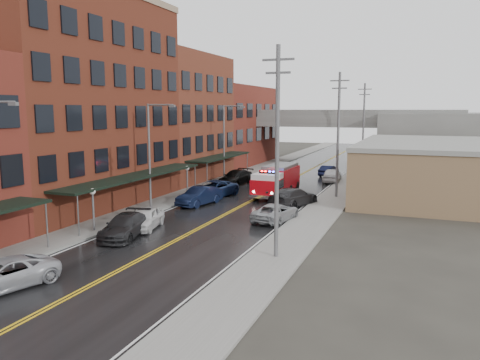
% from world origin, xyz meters
% --- Properties ---
extents(road, '(11.00, 160.00, 0.02)m').
position_xyz_m(road, '(0.00, 30.00, 0.01)').
color(road, black).
rests_on(road, ground).
extents(sidewalk_left, '(3.00, 160.00, 0.15)m').
position_xyz_m(sidewalk_left, '(-7.30, 30.00, 0.07)').
color(sidewalk_left, slate).
rests_on(sidewalk_left, ground).
extents(sidewalk_right, '(3.00, 160.00, 0.15)m').
position_xyz_m(sidewalk_right, '(7.30, 30.00, 0.07)').
color(sidewalk_right, slate).
rests_on(sidewalk_right, ground).
extents(curb_left, '(0.30, 160.00, 0.15)m').
position_xyz_m(curb_left, '(-5.65, 30.00, 0.07)').
color(curb_left, gray).
rests_on(curb_left, ground).
extents(curb_right, '(0.30, 160.00, 0.15)m').
position_xyz_m(curb_right, '(5.65, 30.00, 0.07)').
color(curb_right, gray).
rests_on(curb_right, ground).
extents(brick_building_b, '(9.00, 20.00, 18.00)m').
position_xyz_m(brick_building_b, '(-13.30, 23.00, 9.00)').
color(brick_building_b, '#592217').
rests_on(brick_building_b, ground).
extents(brick_building_c, '(9.00, 15.00, 15.00)m').
position_xyz_m(brick_building_c, '(-13.30, 40.50, 7.50)').
color(brick_building_c, maroon).
rests_on(brick_building_c, ground).
extents(brick_building_far, '(9.00, 20.00, 12.00)m').
position_xyz_m(brick_building_far, '(-13.30, 58.00, 6.00)').
color(brick_building_far, maroon).
rests_on(brick_building_far, ground).
extents(tan_building, '(14.00, 22.00, 5.00)m').
position_xyz_m(tan_building, '(16.00, 40.00, 2.50)').
color(tan_building, '#8D704C').
rests_on(tan_building, ground).
extents(right_far_block, '(18.00, 30.00, 8.00)m').
position_xyz_m(right_far_block, '(18.00, 70.00, 4.00)').
color(right_far_block, slate).
rests_on(right_far_block, ground).
extents(awning_1, '(2.60, 18.00, 3.09)m').
position_xyz_m(awning_1, '(-7.49, 23.00, 2.99)').
color(awning_1, black).
rests_on(awning_1, ground).
extents(awning_2, '(2.60, 13.00, 3.09)m').
position_xyz_m(awning_2, '(-7.49, 40.50, 2.99)').
color(awning_2, black).
rests_on(awning_2, ground).
extents(globe_lamp_1, '(0.44, 0.44, 3.12)m').
position_xyz_m(globe_lamp_1, '(-6.40, 16.00, 2.31)').
color(globe_lamp_1, '#59595B').
rests_on(globe_lamp_1, ground).
extents(globe_lamp_2, '(0.44, 0.44, 3.12)m').
position_xyz_m(globe_lamp_2, '(-6.40, 30.00, 2.31)').
color(globe_lamp_2, '#59595B').
rests_on(globe_lamp_2, ground).
extents(street_lamp_1, '(2.64, 0.22, 9.00)m').
position_xyz_m(street_lamp_1, '(-6.55, 24.00, 5.19)').
color(street_lamp_1, '#59595B').
rests_on(street_lamp_1, ground).
extents(street_lamp_2, '(2.64, 0.22, 9.00)m').
position_xyz_m(street_lamp_2, '(-6.55, 40.00, 5.19)').
color(street_lamp_2, '#59595B').
rests_on(street_lamp_2, ground).
extents(utility_pole_0, '(1.80, 0.24, 12.00)m').
position_xyz_m(utility_pole_0, '(7.20, 15.00, 6.31)').
color(utility_pole_0, '#59595B').
rests_on(utility_pole_0, ground).
extents(utility_pole_1, '(1.80, 0.24, 12.00)m').
position_xyz_m(utility_pole_1, '(7.20, 35.00, 6.31)').
color(utility_pole_1, '#59595B').
rests_on(utility_pole_1, ground).
extents(utility_pole_2, '(1.80, 0.24, 12.00)m').
position_xyz_m(utility_pole_2, '(7.20, 55.00, 6.31)').
color(utility_pole_2, '#59595B').
rests_on(utility_pole_2, ground).
extents(overpass, '(40.00, 10.00, 7.50)m').
position_xyz_m(overpass, '(0.00, 62.00, 5.99)').
color(overpass, slate).
rests_on(overpass, ground).
extents(fire_truck, '(3.41, 8.21, 2.98)m').
position_xyz_m(fire_truck, '(1.36, 34.24, 1.61)').
color(fire_truck, '#BD0811').
rests_on(fire_truck, ground).
extents(parked_car_left_2, '(3.86, 5.63, 1.43)m').
position_xyz_m(parked_car_left_2, '(-3.60, 5.80, 0.72)').
color(parked_car_left_2, '#AAACB2').
rests_on(parked_car_left_2, ground).
extents(parked_car_left_3, '(3.21, 5.64, 1.54)m').
position_xyz_m(parked_car_left_3, '(-3.60, 15.70, 0.77)').
color(parked_car_left_3, black).
rests_on(parked_car_left_3, ground).
extents(parked_car_left_4, '(2.77, 4.75, 1.52)m').
position_xyz_m(parked_car_left_4, '(-3.60, 18.20, 0.76)').
color(parked_car_left_4, silver).
rests_on(parked_car_left_4, ground).
extents(parked_car_left_5, '(2.72, 5.25, 1.65)m').
position_xyz_m(parked_car_left_5, '(-3.69, 27.20, 0.82)').
color(parked_car_left_5, black).
rests_on(parked_car_left_5, ground).
extents(parked_car_left_6, '(3.84, 6.19, 1.60)m').
position_xyz_m(parked_car_left_6, '(-4.14, 31.16, 0.80)').
color(parked_car_left_6, '#132349').
rests_on(parked_car_left_6, ground).
extents(parked_car_left_7, '(2.80, 5.83, 1.64)m').
position_xyz_m(parked_car_left_7, '(-5.00, 39.20, 0.82)').
color(parked_car_left_7, black).
rests_on(parked_car_left_7, ground).
extents(parked_car_right_0, '(2.94, 5.25, 1.39)m').
position_xyz_m(parked_car_right_0, '(4.49, 23.80, 0.69)').
color(parked_car_right_0, '#989B9F').
rests_on(parked_car_right_0, ground).
extents(parked_car_right_1, '(3.94, 6.17, 1.66)m').
position_xyz_m(parked_car_right_1, '(4.27, 29.81, 0.83)').
color(parked_car_right_1, '#272729').
rests_on(parked_car_right_1, ground).
extents(parked_car_right_2, '(2.30, 4.98, 1.65)m').
position_xyz_m(parked_car_right_2, '(4.97, 44.96, 0.83)').
color(parked_car_right_2, silver).
rests_on(parked_car_right_2, ground).
extents(parked_car_right_3, '(2.02, 4.33, 1.37)m').
position_xyz_m(parked_car_right_3, '(3.60, 50.10, 0.69)').
color(parked_car_right_3, black).
rests_on(parked_car_right_3, ground).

